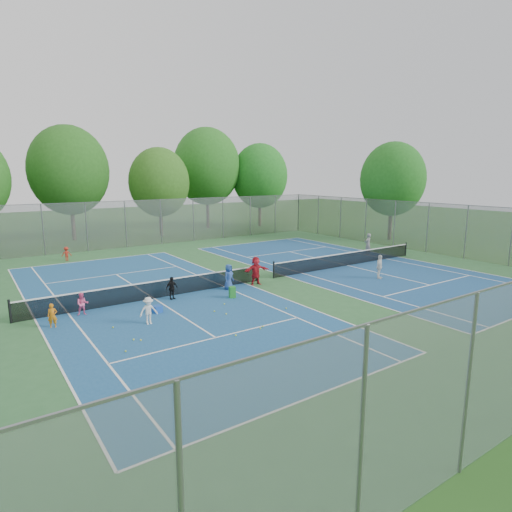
{
  "coord_description": "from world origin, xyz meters",
  "views": [
    {
      "loc": [
        -14.6,
        -20.22,
        6.31
      ],
      "look_at": [
        0.0,
        1.0,
        1.3
      ],
      "focal_mm": 30.0,
      "sensor_mm": 36.0,
      "label": 1
    }
  ],
  "objects_px": {
    "net_left": "(154,290)",
    "ball_hopper": "(232,292)",
    "net_right": "(348,259)",
    "ball_crate": "(157,309)",
    "instructor": "(368,244)"
  },
  "relations": [
    {
      "from": "net_left",
      "to": "ball_hopper",
      "type": "distance_m",
      "value": 3.99
    },
    {
      "from": "net_left",
      "to": "net_right",
      "type": "relative_size",
      "value": 1.0
    },
    {
      "from": "net_left",
      "to": "ball_crate",
      "type": "relative_size",
      "value": 33.31
    },
    {
      "from": "net_left",
      "to": "ball_hopper",
      "type": "height_order",
      "value": "net_left"
    },
    {
      "from": "net_right",
      "to": "instructor",
      "type": "xyz_separation_m",
      "value": [
        4.17,
        1.85,
        0.4
      ]
    },
    {
      "from": "net_right",
      "to": "instructor",
      "type": "distance_m",
      "value": 4.58
    },
    {
      "from": "net_left",
      "to": "instructor",
      "type": "relative_size",
      "value": 7.52
    },
    {
      "from": "ball_hopper",
      "to": "instructor",
      "type": "height_order",
      "value": "instructor"
    },
    {
      "from": "net_left",
      "to": "ball_hopper",
      "type": "xyz_separation_m",
      "value": [
        3.38,
        -2.11,
        -0.16
      ]
    },
    {
      "from": "net_right",
      "to": "ball_hopper",
      "type": "relative_size",
      "value": 21.67
    },
    {
      "from": "net_left",
      "to": "ball_crate",
      "type": "xyz_separation_m",
      "value": [
        -0.7,
        -2.17,
        -0.29
      ]
    },
    {
      "from": "net_left",
      "to": "instructor",
      "type": "xyz_separation_m",
      "value": [
        18.17,
        1.85,
        0.4
      ]
    },
    {
      "from": "net_left",
      "to": "ball_crate",
      "type": "bearing_deg",
      "value": -107.84
    },
    {
      "from": "ball_crate",
      "to": "net_left",
      "type": "bearing_deg",
      "value": 72.16
    },
    {
      "from": "net_left",
      "to": "ball_crate",
      "type": "distance_m",
      "value": 2.3
    }
  ]
}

